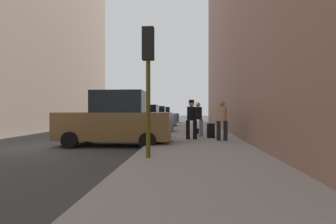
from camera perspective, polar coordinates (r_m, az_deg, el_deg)
The scene contains 13 objects.
ground_plane at distance 11.62m, azimuth -24.74°, elevation -6.86°, with size 120.00×120.00×0.00m, color #38383A.
sidewalk at distance 10.19m, azimuth 6.58°, elevation -7.42°, with size 4.00×40.00×0.15m, color gray.
parked_bronze_suv at distance 11.00m, azimuth -11.27°, elevation -1.84°, with size 4.61×2.08×2.25m.
parked_blue_sedan at distance 16.49m, azimuth -6.06°, elevation -1.72°, with size 4.21×2.07×1.79m.
parked_gray_coupe at distance 21.91m, azimuth -3.51°, elevation -1.19°, with size 4.25×2.15×1.79m.
parked_dark_green_sedan at distance 28.00m, azimuth -1.83°, elevation -0.83°, with size 4.23×2.11×1.79m.
fire_hydrant at distance 17.09m, azimuth 0.39°, elevation -2.82°, with size 0.42×0.22×0.70m.
traffic_light at distance 7.38m, azimuth -4.33°, elevation 10.51°, with size 0.32×0.32×3.60m.
pedestrian_in_jeans at distance 13.24m, azimuth 6.54°, elevation -1.14°, with size 0.50×0.41×1.71m.
pedestrian_with_fedora at distance 11.81m, azimuth 5.13°, elevation -1.17°, with size 0.51×0.42×1.78m.
pedestrian_in_tan_coat at distance 11.55m, azimuth 11.68°, elevation -1.37°, with size 0.53×0.50×1.71m.
rolling_suitcase at distance 12.72m, azimuth 9.28°, elevation -3.97°, with size 0.38×0.57×1.04m.
duffel_bag at distance 14.82m, azimuth 6.08°, elevation -4.13°, with size 0.32×0.44×0.28m.
Camera 1 is at (5.57, -10.09, 1.47)m, focal length 28.00 mm.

